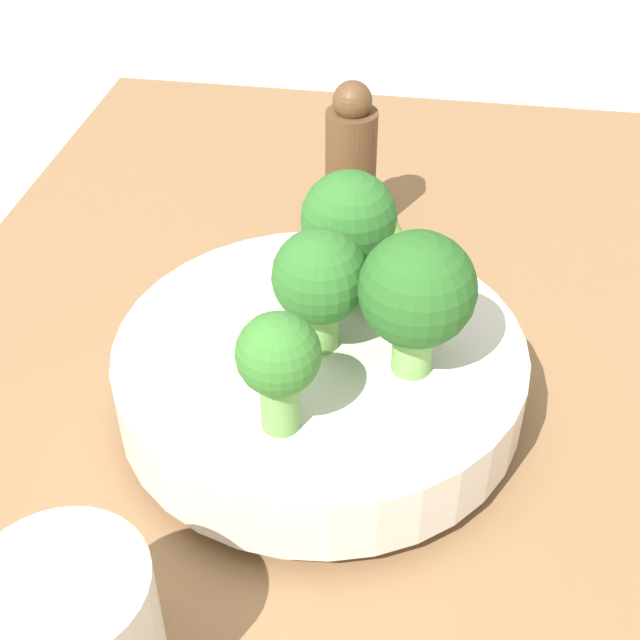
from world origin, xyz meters
name	(u,v)px	position (x,y,z in m)	size (l,w,h in m)	color
ground_plane	(299,465)	(0.00, 0.00, 0.00)	(6.00, 6.00, 0.00)	beige
table	(299,449)	(0.00, 0.00, 0.02)	(1.08, 0.63, 0.03)	olive
bowl	(320,373)	(0.02, -0.01, 0.07)	(0.27, 0.27, 0.06)	silver
broccoli_floret_center	(320,280)	(0.02, -0.01, 0.14)	(0.06, 0.06, 0.08)	#7AB256
romanesco_piece_near	(386,243)	(0.08, -0.05, 0.14)	(0.05, 0.05, 0.07)	#609347
broccoli_floret_left	(286,362)	(-0.05, 0.00, 0.14)	(0.05, 0.05, 0.08)	#6BA34C
broccoli_floret_front	(417,293)	(0.01, -0.07, 0.15)	(0.07, 0.07, 0.10)	#7AB256
broccoli_floret_right	(349,221)	(0.08, -0.02, 0.15)	(0.06, 0.06, 0.09)	#6BA34C
pepper_mill	(346,164)	(0.25, 0.00, 0.10)	(0.04, 0.04, 0.14)	brown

